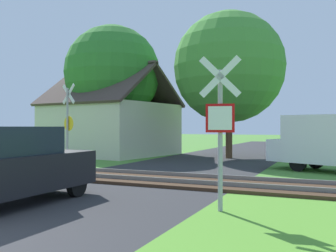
{
  "coord_description": "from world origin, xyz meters",
  "views": [
    {
      "loc": [
        5.84,
        -3.44,
        1.78
      ],
      "look_at": [
        0.5,
        8.6,
        1.8
      ],
      "focal_mm": 40.0,
      "sensor_mm": 36.0,
      "label": 1
    }
  ],
  "objects_px": {
    "stop_sign_near": "(220,124)",
    "crossing_sign_far": "(68,121)",
    "tree_center": "(229,67)",
    "tree_left": "(113,73)",
    "parked_car": "(12,166)",
    "house": "(111,126)"
  },
  "relations": [
    {
      "from": "house",
      "to": "tree_center",
      "type": "bearing_deg",
      "value": 11.31
    },
    {
      "from": "house",
      "to": "crossing_sign_far",
      "type": "bearing_deg",
      "value": -62.36
    },
    {
      "from": "house",
      "to": "tree_center",
      "type": "relative_size",
      "value": 0.97
    },
    {
      "from": "crossing_sign_far",
      "to": "tree_left",
      "type": "bearing_deg",
      "value": 125.48
    },
    {
      "from": "parked_car",
      "to": "stop_sign_near",
      "type": "bearing_deg",
      "value": 16.88
    },
    {
      "from": "stop_sign_near",
      "to": "parked_car",
      "type": "relative_size",
      "value": 0.81
    },
    {
      "from": "stop_sign_near",
      "to": "tree_center",
      "type": "distance_m",
      "value": 13.8
    },
    {
      "from": "parked_car",
      "to": "tree_center",
      "type": "bearing_deg",
      "value": 85.92
    },
    {
      "from": "parked_car",
      "to": "house",
      "type": "bearing_deg",
      "value": 115.33
    },
    {
      "from": "stop_sign_near",
      "to": "crossing_sign_far",
      "type": "height_order",
      "value": "crossing_sign_far"
    },
    {
      "from": "crossing_sign_far",
      "to": "tree_center",
      "type": "bearing_deg",
      "value": 74.13
    },
    {
      "from": "tree_left",
      "to": "parked_car",
      "type": "height_order",
      "value": "tree_left"
    },
    {
      "from": "stop_sign_near",
      "to": "tree_left",
      "type": "distance_m",
      "value": 16.96
    },
    {
      "from": "stop_sign_near",
      "to": "house",
      "type": "relative_size",
      "value": 0.41
    },
    {
      "from": "house",
      "to": "parked_car",
      "type": "bearing_deg",
      "value": -57.24
    },
    {
      "from": "crossing_sign_far",
      "to": "house",
      "type": "distance_m",
      "value": 7.8
    },
    {
      "from": "house",
      "to": "tree_center",
      "type": "distance_m",
      "value": 8.27
    },
    {
      "from": "crossing_sign_far",
      "to": "house",
      "type": "bearing_deg",
      "value": 126.18
    },
    {
      "from": "tree_center",
      "to": "stop_sign_near",
      "type": "bearing_deg",
      "value": -76.13
    },
    {
      "from": "tree_left",
      "to": "tree_center",
      "type": "distance_m",
      "value": 7.5
    },
    {
      "from": "tree_left",
      "to": "crossing_sign_far",
      "type": "bearing_deg",
      "value": -71.55
    },
    {
      "from": "crossing_sign_far",
      "to": "parked_car",
      "type": "xyz_separation_m",
      "value": [
        3.72,
        -6.55,
        -1.14
      ]
    }
  ]
}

